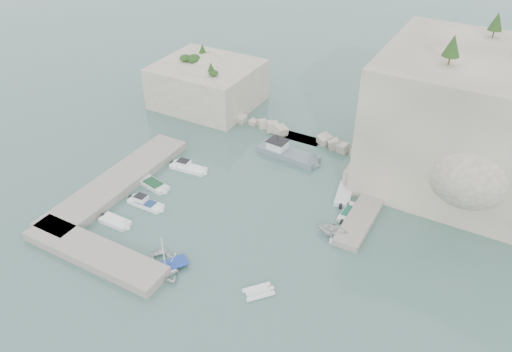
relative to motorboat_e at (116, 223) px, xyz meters
The scene contains 21 objects.
ground 13.88m from the motorboat_e, 30.88° to the left, with size 400.00×400.00×0.00m, color #466A62.
cliff_east 46.89m from the motorboat_e, 40.79° to the left, with size 26.00×22.00×17.00m, color beige.
cliff_terrace 35.41m from the motorboat_e, 45.24° to the left, with size 8.00×10.00×2.50m, color beige.
outcrop_west 33.31m from the motorboat_e, 104.13° to the left, with size 16.00×14.00×7.00m, color beige.
quay_west 7.98m from the motorboat_e, 129.70° to the left, with size 5.00×24.00×1.10m, color #9E9689.
quay_south 5.73m from the motorboat_e, 70.39° to the right, with size 18.00×4.00×1.10m, color #9E9689.
ledge_east 30.65m from the motorboat_e, 33.97° to the left, with size 3.00×16.00×0.80m, color #9E9689.
breakwater 31.11m from the motorboat_e, 69.46° to the left, with size 28.00×3.00×1.40m, color beige.
motorboat_e is the anchor object (origin of this frame).
motorboat_a 13.71m from the motorboat_e, 86.24° to the left, with size 5.68×1.69×1.40m, color white, non-canonical shape.
motorboat_d 4.58m from the motorboat_e, 77.80° to the left, with size 5.24×1.56×1.40m, color white, non-canonical shape.
motorboat_c 8.29m from the motorboat_e, 96.06° to the left, with size 5.08×1.85×0.70m, color silver, non-canonical shape.
rowboat 10.41m from the motorboat_e, 17.48° to the right, with size 3.81×5.33×1.10m, color white.
inflatable_dinghy 20.23m from the motorboat_e, ahead, with size 3.29×1.60×0.44m, color silver, non-canonical shape.
tender_east_a 25.72m from the motorboat_e, 24.72° to the left, with size 3.24×3.75×1.98m, color white.
tender_east_b 28.18m from the motorboat_e, 32.57° to the left, with size 4.43×1.51×0.70m, color silver, non-canonical shape.
tender_east_c 28.65m from the motorboat_e, 40.24° to the left, with size 5.66×1.83×0.70m, color silver, non-canonical shape.
tender_east_d 32.34m from the motorboat_e, 44.24° to the left, with size 1.50×3.99×1.54m, color white.
work_boat 26.10m from the motorboat_e, 64.03° to the left, with size 10.00×2.95×2.20m, color slate, non-canonical shape.
rowboat_mast 10.74m from the motorboat_e, 17.48° to the right, with size 0.10×0.10×4.20m, color white.
vegetation 46.91m from the motorboat_e, 46.66° to the left, with size 53.48×13.88×13.40m.
Camera 1 is at (25.05, -38.79, 38.64)m, focal length 35.00 mm.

